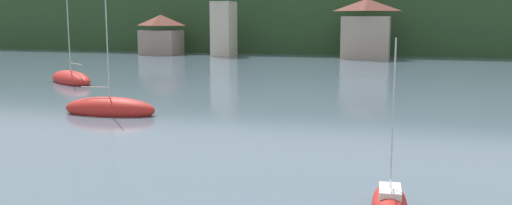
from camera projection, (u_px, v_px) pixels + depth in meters
name	position (u px, v px, depth m)	size (l,w,h in m)	color
wooded_hillside	(379.00, 21.00, 120.70)	(352.00, 61.63, 25.75)	#264223
shore_building_west	(161.00, 35.00, 91.56)	(6.35, 5.31, 6.50)	gray
shore_building_westcentral	(224.00, 25.00, 87.83)	(3.29, 4.49, 10.14)	#BCB29E
shore_building_central	(366.00, 30.00, 82.17)	(7.26, 5.40, 8.81)	gray
sailboat_mid_3	(110.00, 109.00, 35.08)	(6.21, 2.42, 9.14)	red
sailboat_far_6	(71.00, 79.00, 51.68)	(7.27, 5.90, 10.40)	red
sailboat_mid_7	(390.00, 205.00, 17.50)	(1.39, 4.19, 5.78)	red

